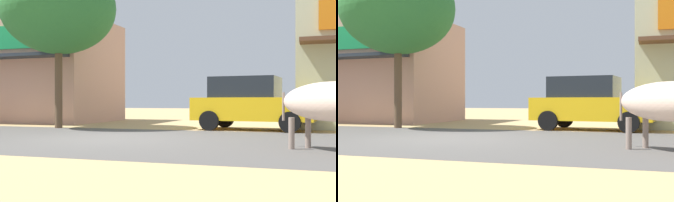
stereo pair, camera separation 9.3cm
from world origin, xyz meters
TOP-DOWN VIEW (x-y plane):
  - ground at (0.00, 0.00)m, footprint 80.00×80.00m
  - asphalt_road at (0.00, 0.00)m, footprint 72.00×6.70m
  - storefront_left_cafe at (-8.20, 6.94)m, footprint 8.80×5.45m
  - roadside_tree at (-3.43, 3.11)m, footprint 3.80×3.80m
  - parked_hatchback_car at (2.76, 4.25)m, footprint 3.77×2.14m
  - cow_far_dark at (4.91, -1.25)m, footprint 2.30×2.12m

SIDE VIEW (x-z plane):
  - ground at x=0.00m, z-range 0.00..0.00m
  - asphalt_road at x=0.00m, z-range 0.00..0.00m
  - parked_hatchback_car at x=2.76m, z-range 0.02..1.66m
  - cow_far_dark at x=4.91m, z-range 0.26..1.50m
  - storefront_left_cafe at x=-8.20m, z-range 0.01..4.32m
  - roadside_tree at x=-3.43m, z-range 1.22..6.72m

